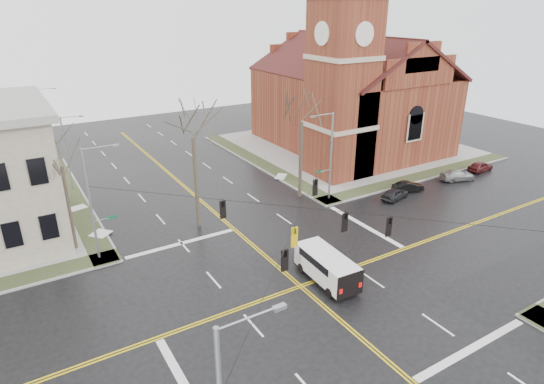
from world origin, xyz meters
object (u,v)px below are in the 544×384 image
streetlight_north_a (68,151)px  parked_car_d (480,166)px  streetlight_north_b (44,115)px  tree_ne (302,117)px  signal_pole_ne (330,154)px  tree_nw_near (193,131)px  church (349,88)px  parked_car_a (395,194)px  parked_car_b (408,187)px  cargo_van (325,264)px  tree_nw_far (60,161)px  parked_car_c (457,175)px  signal_pole_nw (93,201)px

streetlight_north_a → parked_car_d: bearing=-23.9°
streetlight_north_b → parked_car_d: size_ratio=2.17×
streetlight_north_a → tree_ne: (19.87, -14.48, 4.12)m
signal_pole_ne → tree_nw_near: 14.36m
church → streetlight_north_b: size_ratio=3.44×
parked_car_a → tree_nw_near: bearing=63.3°
parked_car_b → tree_ne: 14.35m
cargo_van → parked_car_b: (18.11, 8.89, -0.70)m
parked_car_b → tree_nw_far: (-32.94, 5.35, 7.11)m
parked_car_b → parked_car_d: 12.45m
streetlight_north_b → tree_ne: tree_ne is taller
signal_pole_ne → parked_car_d: 21.84m
parked_car_c → tree_nw_near: tree_nw_near is taller
parked_car_b → tree_nw_near: (-22.55, 4.04, 8.32)m
parked_car_c → tree_nw_near: bearing=97.4°
signal_pole_nw → tree_nw_near: (8.89, 1.29, 3.93)m
cargo_van → tree_nw_far: 21.54m
church → parked_car_c: church is taller
streetlight_north_b → cargo_van: size_ratio=1.40×
signal_pole_ne → tree_nw_far: (-24.14, 2.60, 2.72)m
streetlight_north_b → parked_car_d: streetlight_north_b is taller
tree_nw_far → parked_car_c: bearing=-8.2°
parked_car_a → tree_ne: tree_ne is taller
parked_car_a → church: bearing=-36.9°
church → parked_car_a: 19.92m
streetlight_north_b → cargo_van: (12.66, -48.14, -3.21)m
tree_ne → church: bearing=35.9°
signal_pole_ne → tree_nw_near: (-13.76, 1.29, 3.93)m
signal_pole_ne → signal_pole_nw: 22.64m
signal_pole_ne → streetlight_north_b: signal_pole_ne is taller
parked_car_a → tree_ne: bearing=42.9°
signal_pole_nw → tree_nw_near: tree_nw_near is taller
parked_car_b → tree_nw_far: 34.12m
parked_car_a → parked_car_c: 10.19m
parked_car_c → parked_car_d: parked_car_d is taller
streetlight_north_a → streetlight_north_b: 20.00m
cargo_van → tree_ne: tree_ne is taller
signal_pole_ne → parked_car_a: 8.25m
streetlight_north_a → tree_nw_near: 17.84m
tree_nw_near → tree_ne: tree_nw_near is taller
parked_car_c → tree_nw_far: 41.43m
signal_pole_nw → parked_car_c: size_ratio=2.18×
parked_car_a → parked_car_d: parked_car_d is taller
tree_nw_far → parked_car_d: bearing=-6.6°
church → signal_pole_nw: church is taller
tree_nw_far → tree_nw_near: tree_nw_near is taller
church → parked_car_b: size_ratio=8.08×
cargo_van → tree_nw_near: size_ratio=0.47×
cargo_van → parked_car_a: cargo_van is taller
parked_car_c → tree_nw_near: (-30.02, 4.51, 8.28)m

